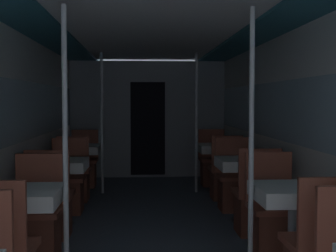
% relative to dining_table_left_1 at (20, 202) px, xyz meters
% --- Properties ---
extents(wall_left, '(0.05, 10.05, 2.15)m').
position_rel_dining_table_left_1_xyz_m(wall_left, '(-0.39, 1.09, 0.47)').
color(wall_left, silver).
rests_on(wall_left, ground_plane).
extents(wall_right, '(0.05, 10.05, 2.15)m').
position_rel_dining_table_left_1_xyz_m(wall_right, '(2.53, 1.09, 0.47)').
color(wall_right, silver).
rests_on(wall_right, ground_plane).
extents(ceiling_panel, '(2.92, 10.05, 0.07)m').
position_rel_dining_table_left_1_xyz_m(ceiling_panel, '(1.07, 1.09, 1.56)').
color(ceiling_panel, white).
rests_on(ceiling_panel, wall_left).
extents(bulkhead_far, '(2.86, 0.09, 2.15)m').
position_rel_dining_table_left_1_xyz_m(bulkhead_far, '(1.07, 5.08, 0.43)').
color(bulkhead_far, gray).
rests_on(bulkhead_far, ground_plane).
extents(dining_table_left_1, '(0.61, 0.61, 0.74)m').
position_rel_dining_table_left_1_xyz_m(dining_table_left_1, '(0.00, 0.00, 0.00)').
color(dining_table_left_1, '#4C4C51').
rests_on(dining_table_left_1, ground_plane).
extents(chair_left_far_1, '(0.44, 0.44, 0.93)m').
position_rel_dining_table_left_1_xyz_m(chair_left_far_1, '(0.00, 0.56, -0.35)').
color(chair_left_far_1, brown).
rests_on(chair_left_far_1, ground_plane).
extents(support_pole_left_1, '(0.04, 0.04, 2.15)m').
position_rel_dining_table_left_1_xyz_m(support_pole_left_1, '(0.35, 0.00, 0.44)').
color(support_pole_left_1, silver).
rests_on(support_pole_left_1, ground_plane).
extents(dining_table_left_2, '(0.61, 0.61, 0.74)m').
position_rel_dining_table_left_1_xyz_m(dining_table_left_2, '(0.00, 1.78, 0.00)').
color(dining_table_left_2, '#4C4C51').
rests_on(dining_table_left_2, ground_plane).
extents(chair_left_near_2, '(0.44, 0.44, 0.93)m').
position_rel_dining_table_left_1_xyz_m(chair_left_near_2, '(0.00, 1.22, -0.35)').
color(chair_left_near_2, brown).
rests_on(chair_left_near_2, ground_plane).
extents(chair_left_far_2, '(0.44, 0.44, 0.93)m').
position_rel_dining_table_left_1_xyz_m(chair_left_far_2, '(0.00, 2.34, -0.35)').
color(chair_left_far_2, brown).
rests_on(chair_left_far_2, ground_plane).
extents(dining_table_left_3, '(0.61, 0.61, 0.74)m').
position_rel_dining_table_left_1_xyz_m(dining_table_left_3, '(0.00, 3.56, 0.00)').
color(dining_table_left_3, '#4C4C51').
rests_on(dining_table_left_3, ground_plane).
extents(chair_left_near_3, '(0.44, 0.44, 0.93)m').
position_rel_dining_table_left_1_xyz_m(chair_left_near_3, '(0.00, 3.00, -0.35)').
color(chair_left_near_3, brown).
rests_on(chair_left_near_3, ground_plane).
extents(chair_left_far_3, '(0.44, 0.44, 0.93)m').
position_rel_dining_table_left_1_xyz_m(chair_left_far_3, '(0.00, 4.12, -0.35)').
color(chair_left_far_3, brown).
rests_on(chair_left_far_3, ground_plane).
extents(support_pole_left_3, '(0.04, 0.04, 2.15)m').
position_rel_dining_table_left_1_xyz_m(support_pole_left_3, '(0.35, 3.56, 0.44)').
color(support_pole_left_3, silver).
rests_on(support_pole_left_3, ground_plane).
extents(dining_table_right_1, '(0.61, 0.61, 0.74)m').
position_rel_dining_table_left_1_xyz_m(dining_table_right_1, '(2.15, 0.00, 0.00)').
color(dining_table_right_1, '#4C4C51').
rests_on(dining_table_right_1, ground_plane).
extents(chair_right_far_1, '(0.44, 0.44, 0.93)m').
position_rel_dining_table_left_1_xyz_m(chair_right_far_1, '(2.15, 0.56, -0.35)').
color(chair_right_far_1, brown).
rests_on(chair_right_far_1, ground_plane).
extents(support_pole_right_1, '(0.04, 0.04, 2.15)m').
position_rel_dining_table_left_1_xyz_m(support_pole_right_1, '(1.80, 0.00, 0.44)').
color(support_pole_right_1, silver).
rests_on(support_pole_right_1, ground_plane).
extents(dining_table_right_2, '(0.61, 0.61, 0.74)m').
position_rel_dining_table_left_1_xyz_m(dining_table_right_2, '(2.15, 1.78, 0.00)').
color(dining_table_right_2, '#4C4C51').
rests_on(dining_table_right_2, ground_plane).
extents(chair_right_near_2, '(0.44, 0.44, 0.93)m').
position_rel_dining_table_left_1_xyz_m(chair_right_near_2, '(2.15, 1.22, -0.35)').
color(chair_right_near_2, brown).
rests_on(chair_right_near_2, ground_plane).
extents(chair_right_far_2, '(0.44, 0.44, 0.93)m').
position_rel_dining_table_left_1_xyz_m(chair_right_far_2, '(2.15, 2.34, -0.35)').
color(chair_right_far_2, brown).
rests_on(chair_right_far_2, ground_plane).
extents(dining_table_right_3, '(0.61, 0.61, 0.74)m').
position_rel_dining_table_left_1_xyz_m(dining_table_right_3, '(2.15, 3.56, 0.00)').
color(dining_table_right_3, '#4C4C51').
rests_on(dining_table_right_3, ground_plane).
extents(chair_right_near_3, '(0.44, 0.44, 0.93)m').
position_rel_dining_table_left_1_xyz_m(chair_right_near_3, '(2.15, 3.00, -0.35)').
color(chair_right_near_3, brown).
rests_on(chair_right_near_3, ground_plane).
extents(chair_right_far_3, '(0.44, 0.44, 0.93)m').
position_rel_dining_table_left_1_xyz_m(chair_right_far_3, '(2.15, 4.12, -0.35)').
color(chair_right_far_3, brown).
rests_on(chair_right_far_3, ground_plane).
extents(support_pole_right_3, '(0.04, 0.04, 2.15)m').
position_rel_dining_table_left_1_xyz_m(support_pole_right_3, '(1.80, 3.56, 0.44)').
color(support_pole_right_3, silver).
rests_on(support_pole_right_3, ground_plane).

